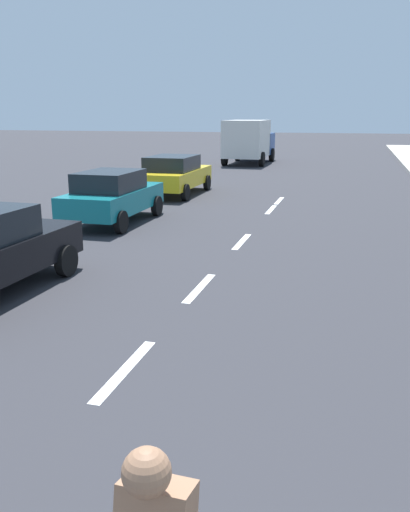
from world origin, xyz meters
TOP-DOWN VIEW (x-y plane):
  - ground_plane at (0.00, 20.00)m, footprint 160.00×160.00m
  - lane_stripe_2 at (0.00, 9.33)m, footprint 0.16×1.80m
  - lane_stripe_3 at (0.00, 12.83)m, footprint 0.16×1.80m
  - lane_stripe_4 at (0.00, 16.79)m, footprint 0.16×1.80m
  - lane_stripe_5 at (0.00, 21.76)m, footprint 0.16×1.80m
  - lane_stripe_6 at (0.00, 23.79)m, footprint 0.16×1.80m
  - parked_car_teal at (-4.25, 18.19)m, footprint 1.91×4.10m
  - parked_car_yellow at (-4.37, 24.29)m, footprint 2.11×4.58m
  - delivery_truck at (-4.12, 39.02)m, footprint 2.72×6.26m

SIDE VIEW (x-z plane):
  - ground_plane at x=0.00m, z-range 0.00..0.00m
  - lane_stripe_2 at x=0.00m, z-range 0.00..0.01m
  - lane_stripe_3 at x=0.00m, z-range 0.00..0.01m
  - lane_stripe_4 at x=0.00m, z-range 0.00..0.01m
  - lane_stripe_5 at x=0.00m, z-range 0.00..0.01m
  - lane_stripe_6 at x=0.00m, z-range 0.00..0.01m
  - parked_car_teal at x=-4.25m, z-range 0.05..1.62m
  - parked_car_yellow at x=-4.37m, z-range 0.06..1.63m
  - delivery_truck at x=-4.12m, z-range 0.10..2.90m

